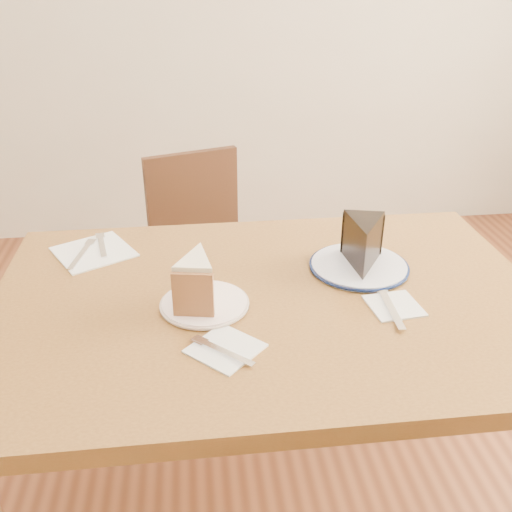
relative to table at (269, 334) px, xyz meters
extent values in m
cube|color=brown|center=(0.00, 0.00, 0.08)|extent=(1.20, 0.80, 0.04)
cylinder|color=#331F0F|center=(-0.54, 0.34, -0.30)|extent=(0.06, 0.06, 0.71)
cylinder|color=#331F0F|center=(0.54, 0.34, -0.30)|extent=(0.06, 0.06, 0.71)
cube|color=black|center=(-0.10, 0.71, -0.22)|extent=(0.50, 0.50, 0.04)
cylinder|color=black|center=(0.01, 0.92, -0.45)|extent=(0.04, 0.04, 0.41)
cylinder|color=black|center=(-0.31, 0.82, -0.45)|extent=(0.04, 0.04, 0.41)
cylinder|color=black|center=(0.11, 0.60, -0.45)|extent=(0.04, 0.04, 0.41)
cylinder|color=black|center=(-0.21, 0.50, -0.45)|extent=(0.04, 0.04, 0.41)
cube|color=black|center=(-0.16, 0.88, -0.02)|extent=(0.33, 0.13, 0.36)
cylinder|color=white|center=(-0.14, -0.02, 0.10)|extent=(0.18, 0.18, 0.01)
cylinder|color=white|center=(0.23, 0.10, 0.10)|extent=(0.22, 0.22, 0.01)
cube|color=white|center=(-0.11, -0.18, 0.10)|extent=(0.16, 0.16, 0.00)
cube|color=white|center=(0.25, -0.07, 0.10)|extent=(0.12, 0.12, 0.00)
cube|color=white|center=(-0.41, 0.26, 0.10)|extent=(0.23, 0.23, 0.00)
cube|color=silver|center=(-0.11, -0.19, 0.10)|extent=(0.11, 0.10, 0.00)
cube|color=silver|center=(0.24, -0.08, 0.10)|extent=(0.02, 0.17, 0.00)
cube|color=silver|center=(-0.39, 0.28, 0.10)|extent=(0.04, 0.14, 0.00)
cube|color=silver|center=(-0.43, 0.24, 0.10)|extent=(0.04, 0.16, 0.00)
camera|label=1|loc=(-0.15, -1.05, 0.75)|focal=40.00mm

